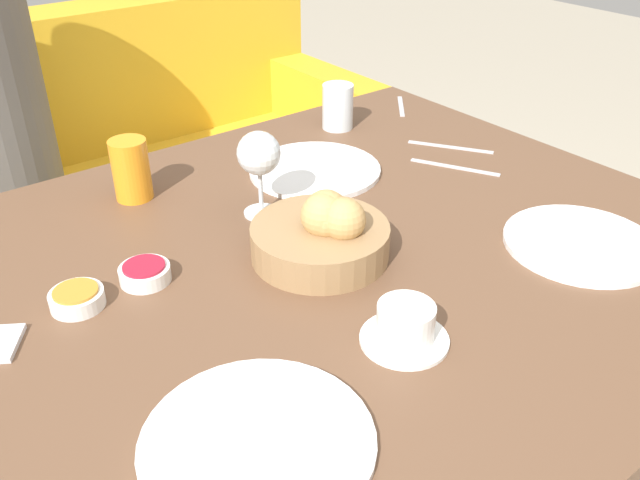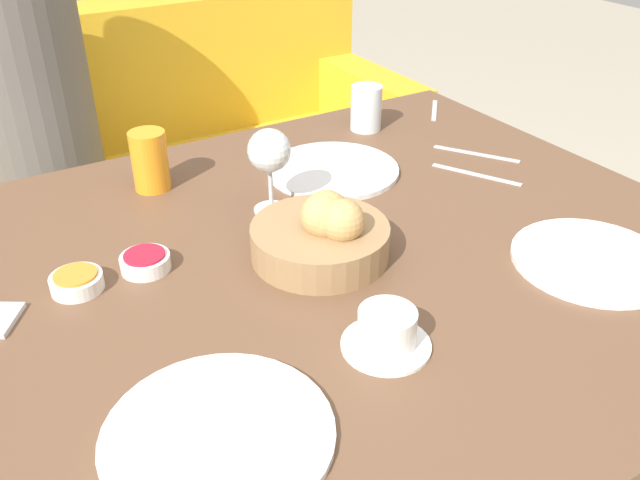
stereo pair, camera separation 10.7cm
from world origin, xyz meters
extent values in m
cube|color=brown|center=(0.00, 0.00, 0.72)|extent=(1.29, 1.09, 0.03)
cube|color=brown|center=(0.59, 0.50, 0.35)|extent=(0.06, 0.06, 0.70)
cube|color=gold|center=(-0.01, 1.15, 0.21)|extent=(1.81, 0.70, 0.41)
cube|color=gold|center=(-0.01, 1.40, 0.64)|extent=(1.81, 0.20, 0.45)
cube|color=gold|center=(0.83, 1.15, 0.31)|extent=(0.14, 0.70, 0.61)
cube|color=#23232D|center=(-0.27, 1.05, 0.21)|extent=(0.30, 0.41, 0.41)
cylinder|color=#99754C|center=(-0.03, 0.00, 0.76)|extent=(0.22, 0.22, 0.05)
sphere|color=tan|center=(-0.01, 0.00, 0.81)|extent=(0.07, 0.07, 0.07)
sphere|color=tan|center=(-0.02, -0.01, 0.81)|extent=(0.07, 0.07, 0.07)
sphere|color=tan|center=(-0.01, -0.03, 0.81)|extent=(0.07, 0.07, 0.07)
sphere|color=tan|center=(-0.02, -0.01, 0.81)|extent=(0.06, 0.06, 0.06)
cylinder|color=white|center=(-0.32, -0.27, 0.74)|extent=(0.27, 0.27, 0.01)
cylinder|color=white|center=(0.33, -0.24, 0.74)|extent=(0.25, 0.25, 0.01)
cylinder|color=white|center=(0.16, 0.25, 0.74)|extent=(0.26, 0.26, 0.01)
cylinder|color=orange|center=(-0.17, 0.37, 0.79)|extent=(0.07, 0.07, 0.11)
cylinder|color=silver|center=(0.34, 0.41, 0.78)|extent=(0.07, 0.07, 0.10)
cylinder|color=silver|center=(-0.02, 0.17, 0.74)|extent=(0.06, 0.06, 0.00)
cylinder|color=silver|center=(-0.02, 0.17, 0.78)|extent=(0.01, 0.01, 0.07)
sphere|color=silver|center=(-0.02, 0.17, 0.85)|extent=(0.08, 0.08, 0.08)
cylinder|color=white|center=(-0.07, -0.24, 0.74)|extent=(0.12, 0.12, 0.01)
cylinder|color=white|center=(-0.07, -0.24, 0.76)|extent=(0.08, 0.08, 0.05)
cylinder|color=white|center=(-0.28, 0.11, 0.74)|extent=(0.08, 0.08, 0.02)
cylinder|color=#A3192D|center=(-0.28, 0.11, 0.76)|extent=(0.06, 0.06, 0.00)
cylinder|color=white|center=(-0.38, 0.11, 0.74)|extent=(0.08, 0.08, 0.02)
cylinder|color=#C67F28|center=(-0.38, 0.11, 0.76)|extent=(0.06, 0.06, 0.00)
cube|color=#B7B7BC|center=(0.46, 0.17, 0.73)|extent=(0.11, 0.16, 0.00)
cube|color=#B7B7BC|center=(0.39, 0.09, 0.73)|extent=(0.10, 0.17, 0.00)
cube|color=#B7B7BC|center=(0.56, 0.42, 0.73)|extent=(0.10, 0.11, 0.00)
camera|label=1|loc=(-0.59, -0.73, 1.32)|focal=38.00mm
camera|label=2|loc=(-0.50, -0.79, 1.32)|focal=38.00mm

